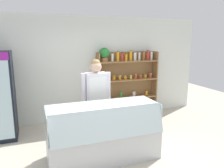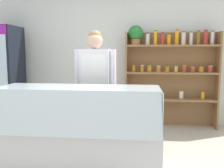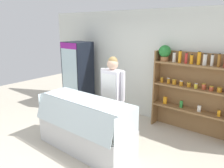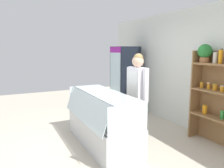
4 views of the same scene
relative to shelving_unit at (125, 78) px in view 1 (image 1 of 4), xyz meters
name	(u,v)px [view 1 (image 1 of 4)]	position (x,y,z in m)	size (l,w,h in m)	color
ground_plane	(110,158)	(-1.12, -1.97, -1.09)	(12.00, 12.00, 0.00)	beige
back_wall	(82,69)	(-1.12, 0.22, 0.26)	(6.80, 0.10, 2.70)	silver
shelving_unit	(125,78)	(0.00, 0.00, 0.00)	(1.70, 0.29, 1.91)	olive
deli_display_case	(103,142)	(-1.24, -1.93, -0.78)	(1.94, 0.78, 1.01)	silver
shop_clerk	(96,94)	(-1.15, -1.21, -0.06)	(0.61, 0.25, 1.73)	#383D51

